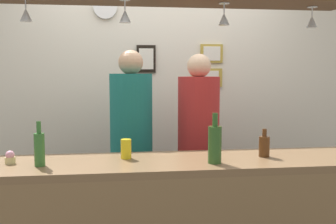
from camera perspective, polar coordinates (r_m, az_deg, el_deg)
back_wall at (r=3.80m, az=-1.96°, el=2.82°), size 4.40×0.06×2.60m
bar_counter at (r=2.36m, az=1.96°, el=-15.08°), size 2.70×0.55×0.96m
hanging_wineglass_far_left at (r=2.42m, az=-20.10°, el=13.33°), size 0.07×0.07×0.13m
hanging_wineglass_left at (r=2.34m, az=-6.32°, el=13.91°), size 0.07×0.07×0.13m
hanging_wineglass_center_left at (r=2.46m, az=8.21°, el=13.46°), size 0.07×0.07×0.13m
hanging_wineglass_center at (r=2.73m, az=20.33°, el=12.39°), size 0.07×0.07×0.13m
person_middle_teal_shirt at (r=3.15m, az=-5.39°, el=-3.12°), size 0.34×0.34×1.68m
person_right_red_shirt at (r=3.21m, az=4.49°, el=-3.24°), size 0.34×0.34×1.65m
bottle_beer_green_import at (r=2.35m, az=-18.32°, el=-5.07°), size 0.06×0.06×0.26m
bottle_beer_brown_stubby at (r=2.56m, az=13.92°, el=-4.83°), size 0.07×0.07×0.18m
bottle_champagne_green at (r=2.32m, az=6.87°, el=-4.60°), size 0.08×0.08×0.30m
drink_can at (r=2.45m, az=-6.16°, el=-5.39°), size 0.07×0.07×0.12m
cupcake at (r=2.49m, az=-22.14°, el=-6.22°), size 0.06×0.06×0.08m
picture_frame_lower_pair at (r=3.84m, az=5.74°, el=5.02°), size 0.30×0.02×0.18m
picture_frame_upper_small at (r=3.85m, az=6.41°, el=8.51°), size 0.22×0.02×0.18m
picture_frame_crest at (r=3.75m, az=-3.22°, el=7.78°), size 0.18×0.02×0.26m
wall_clock at (r=3.78m, az=-9.19°, el=14.98°), size 0.22×0.03×0.22m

